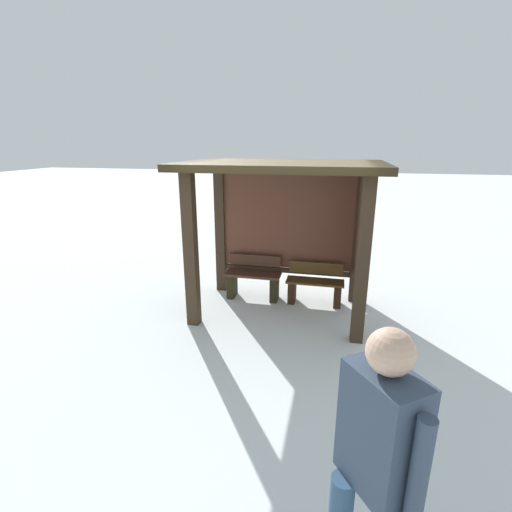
{
  "coord_description": "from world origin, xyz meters",
  "views": [
    {
      "loc": [
        0.85,
        -5.56,
        2.69
      ],
      "look_at": [
        -0.33,
        -0.3,
        1.02
      ],
      "focal_mm": 26.01,
      "sensor_mm": 36.0,
      "label": 1
    }
  ],
  "objects_px": {
    "bench_center_inside": "(315,286)",
    "person_walking": "(378,455)",
    "bus_shelter": "(289,202)",
    "bench_left_inside": "(253,280)"
  },
  "relations": [
    {
      "from": "bus_shelter",
      "to": "person_walking",
      "type": "xyz_separation_m",
      "value": [
        1.04,
        -4.07,
        -0.7
      ]
    },
    {
      "from": "bus_shelter",
      "to": "bench_left_inside",
      "type": "distance_m",
      "value": 1.59
    },
    {
      "from": "bench_center_inside",
      "to": "person_walking",
      "type": "height_order",
      "value": "person_walking"
    },
    {
      "from": "bus_shelter",
      "to": "bench_center_inside",
      "type": "distance_m",
      "value": 1.55
    },
    {
      "from": "bench_left_inside",
      "to": "person_walking",
      "type": "distance_m",
      "value": 4.69
    },
    {
      "from": "bench_left_inside",
      "to": "person_walking",
      "type": "bearing_deg",
      "value": -68.69
    },
    {
      "from": "bench_center_inside",
      "to": "person_walking",
      "type": "relative_size",
      "value": 0.53
    },
    {
      "from": "bench_left_inside",
      "to": "bench_center_inside",
      "type": "xyz_separation_m",
      "value": [
        1.09,
        0.0,
        -0.03
      ]
    },
    {
      "from": "person_walking",
      "to": "bench_center_inside",
      "type": "bearing_deg",
      "value": 97.87
    },
    {
      "from": "bus_shelter",
      "to": "bench_center_inside",
      "type": "relative_size",
      "value": 3.06
    }
  ]
}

